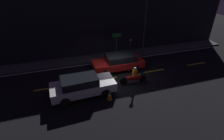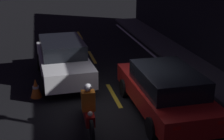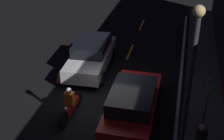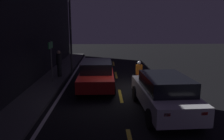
# 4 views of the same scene
# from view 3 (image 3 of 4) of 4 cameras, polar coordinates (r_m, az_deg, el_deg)

# --- Properties ---
(ground_plane) EXTENTS (56.00, 56.00, 0.00)m
(ground_plane) POSITION_cam_3_polar(r_m,az_deg,el_deg) (13.31, -1.06, -6.64)
(ground_plane) COLOR black
(raised_curb) EXTENTS (28.00, 1.61, 0.13)m
(raised_curb) POSITION_cam_3_polar(r_m,az_deg,el_deg) (13.04, 16.54, -8.53)
(raised_curb) COLOR #424244
(raised_curb) RESTS_ON ground
(lane_dash_a) EXTENTS (2.00, 0.14, 0.01)m
(lane_dash_a) POSITION_cam_3_polar(r_m,az_deg,el_deg) (22.06, 5.47, 8.23)
(lane_dash_a) COLOR gold
(lane_dash_a) RESTS_ON ground
(lane_dash_b) EXTENTS (2.00, 0.14, 0.01)m
(lane_dash_b) POSITION_cam_3_polar(r_m,az_deg,el_deg) (17.96, 3.31, 3.34)
(lane_dash_b) COLOR gold
(lane_dash_b) RESTS_ON ground
(lane_dash_c) EXTENTS (2.00, 0.14, 0.01)m
(lane_dash_c) POSITION_cam_3_polar(r_m,az_deg,el_deg) (14.10, -0.05, -4.34)
(lane_dash_c) COLOR gold
(lane_dash_c) RESTS_ON ground
(lane_solid_kerb) EXTENTS (25.20, 0.14, 0.01)m
(lane_solid_kerb) POSITION_cam_3_polar(r_m,az_deg,el_deg) (13.02, 11.84, -8.26)
(lane_solid_kerb) COLOR silver
(lane_solid_kerb) RESTS_ON ground
(sedan_white) EXTENTS (4.51, 2.05, 1.52)m
(sedan_white) POSITION_cam_3_polar(r_m,az_deg,el_deg) (15.80, -3.78, 2.84)
(sedan_white) COLOR silver
(sedan_white) RESTS_ON ground
(taxi_red) EXTENTS (4.47, 1.95, 1.45)m
(taxi_red) POSITION_cam_3_polar(r_m,az_deg,el_deg) (12.21, 3.80, -5.99)
(taxi_red) COLOR red
(taxi_red) RESTS_ON ground
(motorcycle) EXTENTS (2.17, 0.37, 1.38)m
(motorcycle) POSITION_cam_3_polar(r_m,az_deg,el_deg) (12.55, -7.53, -6.24)
(motorcycle) COLOR black
(motorcycle) RESTS_ON ground
(traffic_cone_near) EXTENTS (0.50, 0.50, 0.69)m
(traffic_cone_near) POSITION_cam_3_polar(r_m,az_deg,el_deg) (14.99, -9.48, -1.10)
(traffic_cone_near) COLOR black
(traffic_cone_near) RESTS_ON ground
(shop_sign) EXTENTS (0.90, 0.08, 2.40)m
(shop_sign) POSITION_cam_3_polar(r_m,az_deg,el_deg) (11.00, 16.95, -5.06)
(shop_sign) COLOR #4C4C51
(shop_sign) RESTS_ON raised_curb
(street_lamp) EXTENTS (0.28, 0.28, 5.76)m
(street_lamp) POSITION_cam_3_polar(r_m,az_deg,el_deg) (8.05, 13.41, -5.94)
(street_lamp) COLOR #333338
(street_lamp) RESTS_ON ground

